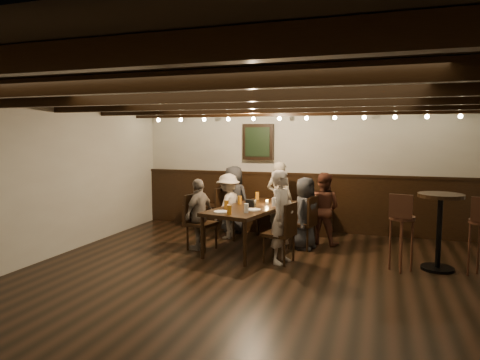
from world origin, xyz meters
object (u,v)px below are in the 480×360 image
(person_left_near, at_px, (228,206))
(person_right_near, at_px, (305,213))
(chair_left_far, at_px, (201,233))
(person_bench_right, at_px, (323,208))
(chair_right_near, at_px, (303,233))
(dining_table, at_px, (252,210))
(chair_left_near, at_px, (230,223))
(bar_stool_left, at_px, (401,242))
(chair_right_far, at_px, (280,244))
(person_left_far, at_px, (199,214))
(person_bench_centre, at_px, (279,199))
(person_right_far, at_px, (282,217))
(person_bench_left, at_px, (234,199))
(high_top_table, at_px, (440,220))

(person_left_near, bearing_deg, person_right_near, 90.00)
(chair_left_far, xyz_separation_m, person_left_near, (0.16, 0.89, 0.31))
(person_bench_right, bearing_deg, chair_right_near, 68.04)
(dining_table, bearing_deg, chair_left_near, 147.97)
(bar_stool_left, bearing_deg, chair_right_far, -164.81)
(chair_left_near, bearing_deg, person_left_far, -1.94)
(person_left_far, bearing_deg, person_bench_centre, 153.43)
(chair_left_near, bearing_deg, person_bench_right, 105.53)
(chair_left_near, height_order, chair_right_near, chair_left_near)
(chair_left_near, relative_size, person_right_near, 0.77)
(dining_table, height_order, person_bench_centre, person_bench_centre)
(chair_right_far, relative_size, bar_stool_left, 0.82)
(chair_left_far, height_order, person_right_near, person_right_near)
(person_right_far, bearing_deg, person_bench_centre, 26.57)
(person_right_far, bearing_deg, chair_right_near, 2.00)
(chair_right_far, distance_m, person_bench_centre, 1.72)
(chair_right_far, relative_size, person_bench_centre, 0.64)
(person_bench_centre, bearing_deg, chair_right_near, 140.14)
(person_bench_right, xyz_separation_m, bar_stool_left, (1.23, -1.15, -0.22))
(person_left_far, bearing_deg, person_right_far, 90.00)
(chair_right_far, height_order, person_right_near, person_right_near)
(person_left_near, height_order, person_left_far, person_left_near)
(person_right_far, height_order, bar_stool_left, person_right_far)
(person_bench_left, distance_m, person_right_far, 2.13)
(chair_left_far, distance_m, person_left_near, 0.95)
(person_left_far, height_order, high_top_table, person_left_far)
(person_bench_left, distance_m, person_bench_right, 1.80)
(chair_right_near, xyz_separation_m, chair_right_far, (-0.19, -0.88, 0.01))
(dining_table, xyz_separation_m, chair_left_far, (-0.80, -0.29, -0.38))
(person_right_near, bearing_deg, person_left_far, 120.96)
(chair_left_near, distance_m, chair_right_near, 1.44)
(person_bench_centre, bearing_deg, person_left_near, 38.66)
(dining_table, relative_size, person_left_far, 1.73)
(chair_right_far, bearing_deg, chair_left_far, 90.00)
(person_left_far, xyz_separation_m, person_right_far, (1.47, -0.32, 0.10))
(chair_left_near, bearing_deg, bar_stool_left, 82.23)
(dining_table, distance_m, person_right_near, 0.88)
(chair_left_far, height_order, high_top_table, high_top_table)
(person_left_near, distance_m, person_right_far, 1.75)
(dining_table, relative_size, bar_stool_left, 1.87)
(person_left_near, bearing_deg, high_top_table, 88.21)
(person_bench_centre, distance_m, person_left_far, 1.68)
(person_bench_left, distance_m, person_left_near, 0.48)
(chair_right_far, distance_m, person_left_near, 1.75)
(person_right_near, xyz_separation_m, bar_stool_left, (1.47, -0.74, -0.19))
(bar_stool_left, bearing_deg, high_top_table, 33.10)
(chair_right_far, xyz_separation_m, high_top_table, (2.19, 0.34, 0.43))
(person_bench_centre, height_order, person_left_near, person_bench_centre)
(chair_left_far, distance_m, person_bench_right, 2.14)
(person_left_far, distance_m, person_right_far, 1.50)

